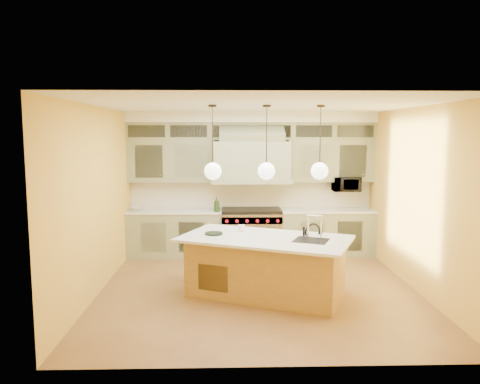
{
  "coord_description": "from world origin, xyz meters",
  "views": [
    {
      "loc": [
        -0.48,
        -7.21,
        2.47
      ],
      "look_at": [
        -0.27,
        0.7,
        1.49
      ],
      "focal_mm": 35.0,
      "sensor_mm": 36.0,
      "label": 1
    }
  ],
  "objects_px": {
    "kitchen_island": "(266,265)",
    "counter_stool": "(317,255)",
    "microwave": "(346,184)",
    "range": "(251,232)"
  },
  "relations": [
    {
      "from": "kitchen_island",
      "to": "microwave",
      "type": "bearing_deg",
      "value": 76.73
    },
    {
      "from": "kitchen_island",
      "to": "counter_stool",
      "type": "bearing_deg",
      "value": 21.76
    },
    {
      "from": "range",
      "to": "counter_stool",
      "type": "height_order",
      "value": "counter_stool"
    },
    {
      "from": "microwave",
      "to": "counter_stool",
      "type": "bearing_deg",
      "value": -112.83
    },
    {
      "from": "range",
      "to": "microwave",
      "type": "height_order",
      "value": "microwave"
    },
    {
      "from": "kitchen_island",
      "to": "counter_stool",
      "type": "height_order",
      "value": "kitchen_island"
    },
    {
      "from": "kitchen_island",
      "to": "counter_stool",
      "type": "distance_m",
      "value": 0.8
    },
    {
      "from": "range",
      "to": "microwave",
      "type": "bearing_deg",
      "value": 3.12
    },
    {
      "from": "counter_stool",
      "to": "kitchen_island",
      "type": "bearing_deg",
      "value": 154.85
    },
    {
      "from": "kitchen_island",
      "to": "microwave",
      "type": "distance_m",
      "value": 3.26
    }
  ]
}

